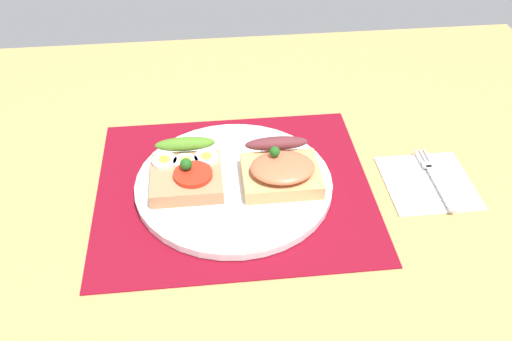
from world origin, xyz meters
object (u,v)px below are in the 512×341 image
plate (234,184)px  sandwich_salmon (281,169)px  sandwich_egg_tomato (187,171)px  fork (434,177)px  napkin (428,182)px

plate → sandwich_salmon: bearing=-4.3°
plate → sandwich_egg_tomato: sandwich_egg_tomato is taller
plate → fork: size_ratio=2.06×
sandwich_salmon → napkin: size_ratio=0.85×
napkin → fork: 1.13cm
sandwich_salmon → napkin: sandwich_salmon is taller
plate → sandwich_salmon: (6.27, -0.47, 2.39)cm
sandwich_egg_tomato → fork: 33.77cm
plate → sandwich_egg_tomato: size_ratio=2.53×
plate → sandwich_egg_tomato: 6.57cm
napkin → plate: bearing=176.0°
sandwich_egg_tomato → sandwich_salmon: bearing=-6.5°
sandwich_egg_tomato → fork: sandwich_egg_tomato is taller
fork → napkin: bearing=-155.8°
plate → napkin: plate is taller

